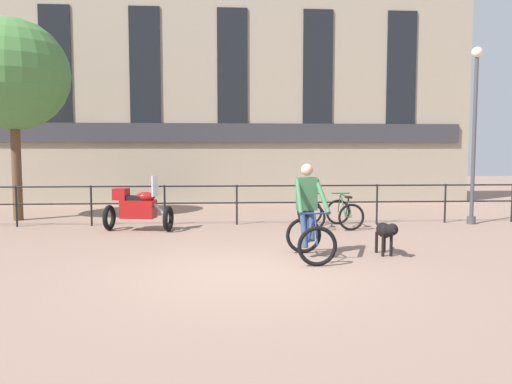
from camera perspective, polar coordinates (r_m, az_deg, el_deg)
name	(u,v)px	position (r m, az deg, el deg)	size (l,w,h in m)	color
ground_plane	(246,272)	(8.05, -1.18, -9.15)	(60.00, 60.00, 0.00)	#8E7060
canal_railing	(237,198)	(13.07, -2.21, -0.67)	(15.05, 0.05, 1.05)	black
building_facade	(232,88)	(18.95, -2.73, 11.74)	(18.00, 0.72, 8.56)	gray
cyclist_with_bike	(309,216)	(9.04, 6.03, -2.73)	(0.74, 1.20, 1.70)	black
dog	(386,231)	(9.52, 14.62, -4.37)	(0.26, 0.99, 0.64)	black
parked_motorcycle	(138,208)	(12.40, -13.36, -1.76)	(1.69, 0.91, 1.35)	black
parked_bicycle_near_lamp	(311,214)	(12.65, 6.28, -2.47)	(0.79, 1.18, 0.86)	black
parked_bicycle_mid_left	(344,213)	(12.83, 10.08, -2.42)	(0.75, 1.16, 0.86)	black
street_lamp	(474,126)	(14.34, 23.70, 6.91)	(0.28, 0.28, 4.62)	#424247
tree_canalside_left	(13,75)	(15.52, -26.02, 11.92)	(3.02, 3.02, 5.54)	brown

